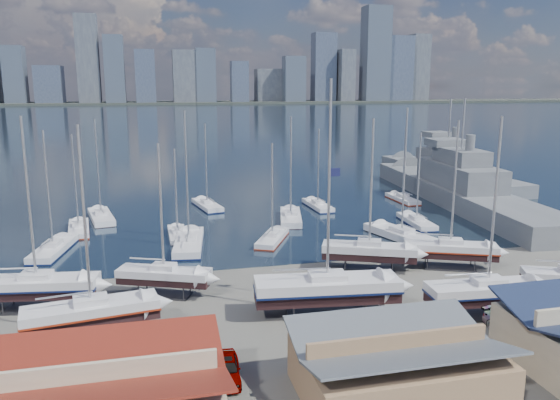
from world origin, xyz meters
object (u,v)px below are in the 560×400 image
object	(u,v)px
sailboat_cradle_0	(37,286)
flagpole	(329,224)
naval_ship_east	(458,193)
car_a	(226,369)
naval_ship_west	(446,172)

from	to	relation	value
sailboat_cradle_0	flagpole	bearing A→B (deg)	-0.83
sailboat_cradle_0	flagpole	world-z (taller)	sailboat_cradle_0
naval_ship_east	flagpole	world-z (taller)	naval_ship_east
naval_ship_east	flagpole	distance (m)	49.29
naval_ship_east	flagpole	size ratio (longest dim) A/B	4.42
naval_ship_east	car_a	distance (m)	64.41
naval_ship_west	car_a	xyz separation A→B (m)	(-55.02, -67.31, -0.90)
naval_ship_east	car_a	size ratio (longest dim) A/B	12.05
sailboat_cradle_0	naval_ship_east	bearing A→B (deg)	36.23
naval_ship_west	naval_ship_east	bearing A→B (deg)	150.95
sailboat_cradle_0	car_a	world-z (taller)	sailboat_cradle_0
naval_ship_east	flagpole	bearing A→B (deg)	140.49
sailboat_cradle_0	flagpole	size ratio (longest dim) A/B	1.35
car_a	flagpole	world-z (taller)	flagpole
car_a	sailboat_cradle_0	bearing A→B (deg)	137.87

